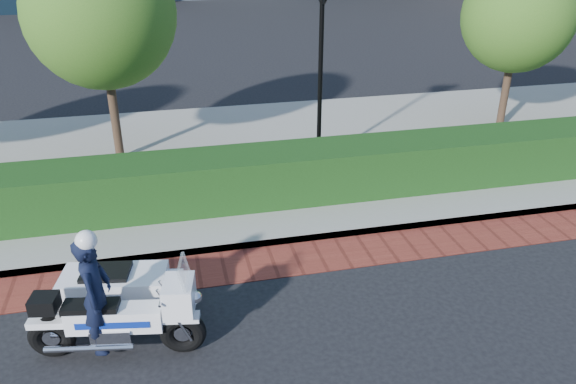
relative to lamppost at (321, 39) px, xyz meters
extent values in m
plane|color=black|center=(-1.00, -5.20, -2.96)|extent=(120.00, 120.00, 0.00)
cube|color=maroon|center=(-1.00, -3.70, -2.95)|extent=(60.00, 1.00, 0.01)
cube|color=gray|center=(-1.00, 0.80, -2.88)|extent=(60.00, 8.00, 0.15)
cube|color=#173210|center=(-1.00, -1.60, -2.31)|extent=(18.00, 1.20, 1.00)
cylinder|color=black|center=(0.00, 0.00, -2.66)|extent=(0.30, 0.30, 0.30)
cylinder|color=black|center=(0.00, 0.00, -0.81)|extent=(0.10, 0.10, 3.70)
cylinder|color=#332319|center=(-4.50, 1.30, -1.72)|extent=(0.20, 0.20, 2.17)
sphere|color=#2C6218|center=(-4.50, 1.30, 0.48)|extent=(3.20, 3.20, 3.20)
cylinder|color=#332319|center=(5.50, 1.30, -1.85)|extent=(0.20, 0.20, 1.92)
sphere|color=#2C6218|center=(5.50, 1.30, 0.10)|extent=(2.80, 2.80, 2.80)
torus|color=black|center=(-5.10, -5.27, -2.65)|extent=(0.65, 0.29, 0.62)
torus|color=black|center=(-3.43, -5.57, -2.65)|extent=(0.65, 0.29, 0.62)
cube|color=white|center=(-4.27, -5.42, -2.37)|extent=(1.26, 0.51, 0.32)
cube|color=silver|center=(-4.31, -5.41, -2.60)|extent=(0.58, 0.46, 0.26)
cube|color=white|center=(-3.43, -5.57, -2.06)|extent=(0.46, 0.58, 0.43)
cube|color=silver|center=(-3.34, -5.59, -1.73)|extent=(0.20, 0.49, 0.38)
cube|color=black|center=(-4.55, -5.37, -2.18)|extent=(0.75, 0.40, 0.09)
cube|color=black|center=(-5.10, -5.27, -2.11)|extent=(0.38, 0.35, 0.21)
cube|color=white|center=(-4.31, -4.60, -2.49)|extent=(1.56, 0.90, 0.52)
cube|color=black|center=(-4.41, -4.58, -2.20)|extent=(0.73, 0.58, 0.08)
torus|color=black|center=(-4.33, -4.14, -2.72)|extent=(0.49, 0.23, 0.47)
imported|color=black|center=(-4.45, -5.39, -2.00)|extent=(0.49, 0.65, 1.63)
sphere|color=white|center=(-4.45, -5.39, -1.21)|extent=(0.26, 0.26, 0.26)
camera|label=1|loc=(-3.38, -11.59, 2.26)|focal=35.00mm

